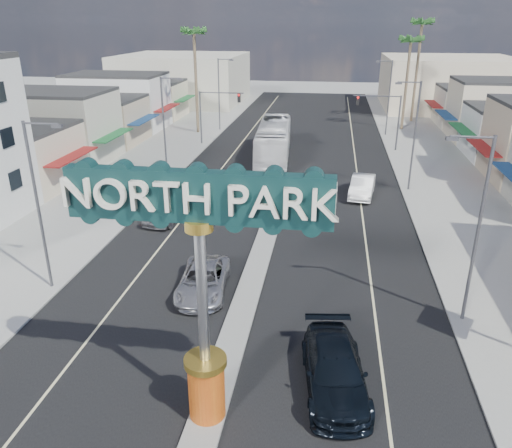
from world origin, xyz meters
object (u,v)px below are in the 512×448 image
(streetlight_r_far, at_px, (388,94))
(palm_left_far, at_px, (194,37))
(streetlight_l_mid, at_px, (166,124))
(city_bus, at_px, (274,140))
(gateway_sign, at_px, (201,273))
(palm_right_mid, at_px, (411,45))
(streetlight_l_near, at_px, (40,199))
(streetlight_l_far, at_px, (220,91))
(palm_right_far, at_px, (422,28))
(traffic_signal_right, at_px, (382,112))
(traffic_signal_left, at_px, (216,107))
(streetlight_r_near, at_px, (475,223))
(suv_right, at_px, (335,370))
(car_parked_right, at_px, (362,186))
(suv_left, at_px, (203,280))
(car_parked_left, at_px, (168,208))
(streetlight_r_mid, at_px, (413,131))

(streetlight_r_far, bearing_deg, palm_left_far, -175.12)
(streetlight_l_mid, xyz_separation_m, city_bus, (8.43, 9.15, -3.20))
(gateway_sign, relative_size, palm_right_mid, 0.76)
(streetlight_l_near, height_order, streetlight_l_far, same)
(palm_left_far, relative_size, palm_right_far, 0.93)
(streetlight_l_mid, bearing_deg, traffic_signal_right, 35.50)
(traffic_signal_left, height_order, streetlight_r_near, streetlight_r_near)
(suv_right, bearing_deg, streetlight_l_far, 99.89)
(streetlight_l_near, bearing_deg, streetlight_r_far, 63.58)
(streetlight_r_far, bearing_deg, car_parked_right, -99.00)
(traffic_signal_right, distance_m, suv_left, 35.36)
(car_parked_left, distance_m, city_bus, 19.35)
(streetlight_l_mid, relative_size, palm_right_mid, 0.74)
(city_bus, bearing_deg, streetlight_r_far, 42.25)
(streetlight_l_far, distance_m, streetlight_r_near, 46.90)
(streetlight_l_far, relative_size, streetlight_r_far, 1.00)
(streetlight_r_mid, height_order, car_parked_left, streetlight_r_mid)
(traffic_signal_left, distance_m, car_parked_right, 22.78)
(traffic_signal_left, height_order, palm_left_far, palm_left_far)
(streetlight_l_mid, xyz_separation_m, streetlight_r_near, (20.87, -20.00, 0.00))
(streetlight_l_near, height_order, car_parked_left, streetlight_l_near)
(palm_right_mid, height_order, car_parked_right, palm_right_mid)
(suv_right, xyz_separation_m, city_bus, (-6.52, 34.86, 1.04))
(streetlight_l_far, bearing_deg, palm_left_far, -142.08)
(streetlight_r_mid, xyz_separation_m, palm_left_far, (-23.43, 20.00, 6.43))
(streetlight_r_near, bearing_deg, streetlight_r_mid, 90.00)
(streetlight_r_mid, bearing_deg, gateway_sign, -110.42)
(traffic_signal_left, xyz_separation_m, palm_right_mid, (22.18, 12.01, 6.33))
(traffic_signal_right, distance_m, palm_right_mid, 14.10)
(palm_right_mid, bearing_deg, gateway_sign, -103.53)
(suv_left, bearing_deg, suv_right, -48.42)
(streetlight_l_far, height_order, car_parked_left, streetlight_l_far)
(streetlight_l_near, relative_size, suv_right, 1.58)
(streetlight_l_mid, height_order, car_parked_right, streetlight_l_mid)
(city_bus, bearing_deg, streetlight_l_near, -109.83)
(gateway_sign, xyz_separation_m, traffic_signal_left, (-9.18, 42.02, -1.65))
(traffic_signal_left, height_order, palm_right_mid, palm_right_mid)
(streetlight_l_mid, distance_m, car_parked_left, 10.67)
(city_bus, bearing_deg, streetlight_l_far, 119.57)
(streetlight_l_mid, relative_size, streetlight_r_mid, 1.00)
(gateway_sign, relative_size, streetlight_l_far, 1.02)
(streetlight_r_near, distance_m, suv_right, 9.25)
(palm_right_far, bearing_deg, streetlight_r_mid, -98.12)
(palm_right_far, bearing_deg, gateway_sign, -104.03)
(streetlight_l_far, xyz_separation_m, car_parked_left, (2.92, -31.37, -4.19))
(palm_right_far, bearing_deg, traffic_signal_left, -143.33)
(streetlight_r_near, distance_m, car_parked_right, 18.84)
(palm_right_mid, height_order, car_parked_left, palm_right_mid)
(palm_left_far, distance_m, city_bus, 18.21)
(streetlight_l_near, bearing_deg, car_parked_left, 74.61)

